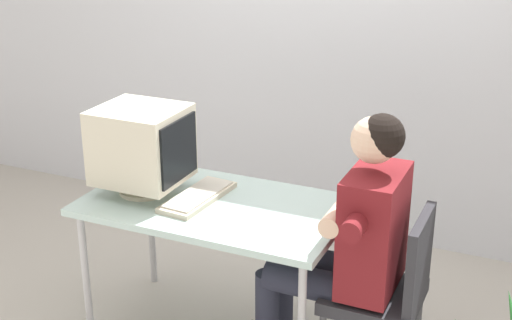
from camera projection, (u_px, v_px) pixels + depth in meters
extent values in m
cylinder|color=#B7B7BC|center=(86.00, 277.00, 3.49)|extent=(0.04, 0.04, 0.68)
cylinder|color=#B7B7BC|center=(151.00, 227.00, 4.00)|extent=(0.04, 0.04, 0.68)
cylinder|color=#B7B7BC|center=(344.00, 268.00, 3.57)|extent=(0.04, 0.04, 0.68)
cube|color=silver|center=(215.00, 206.00, 3.40)|extent=(1.24, 0.71, 0.03)
cylinder|color=beige|center=(144.00, 190.00, 3.51)|extent=(0.24, 0.24, 0.02)
cylinder|color=beige|center=(144.00, 183.00, 3.50)|extent=(0.06, 0.06, 0.05)
cube|color=beige|center=(141.00, 144.00, 3.43)|extent=(0.40, 0.37, 0.36)
cube|color=black|center=(179.00, 150.00, 3.35)|extent=(0.01, 0.31, 0.29)
cube|color=beige|center=(198.00, 197.00, 3.43)|extent=(0.21, 0.46, 0.02)
cube|color=beige|center=(198.00, 194.00, 3.42)|extent=(0.18, 0.41, 0.01)
cylinder|color=#4C4C51|center=(346.00, 313.00, 3.45)|extent=(0.03, 0.03, 0.41)
cube|color=#2D2D33|center=(374.00, 296.00, 3.15)|extent=(0.40, 0.40, 0.06)
cube|color=#2D2D33|center=(419.00, 260.00, 3.00)|extent=(0.04, 0.36, 0.39)
cube|color=maroon|center=(373.00, 231.00, 3.04)|extent=(0.22, 0.38, 0.53)
sphere|color=beige|center=(375.00, 140.00, 2.91)|extent=(0.20, 0.20, 0.20)
sphere|color=black|center=(382.00, 136.00, 2.89)|extent=(0.19, 0.19, 0.19)
cylinder|color=#262838|center=(314.00, 284.00, 3.15)|extent=(0.45, 0.14, 0.14)
cylinder|color=#262838|center=(328.00, 265.00, 3.30)|extent=(0.45, 0.14, 0.14)
cylinder|color=#262838|center=(267.00, 320.00, 3.32)|extent=(0.11, 0.11, 0.49)
cylinder|color=#262838|center=(282.00, 301.00, 3.48)|extent=(0.11, 0.11, 0.49)
cylinder|color=maroon|center=(355.00, 226.00, 2.82)|extent=(0.09, 0.14, 0.09)
cylinder|color=maroon|center=(384.00, 186.00, 3.20)|extent=(0.09, 0.14, 0.09)
cylinder|color=beige|center=(342.00, 211.00, 3.07)|extent=(0.09, 0.38, 0.09)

